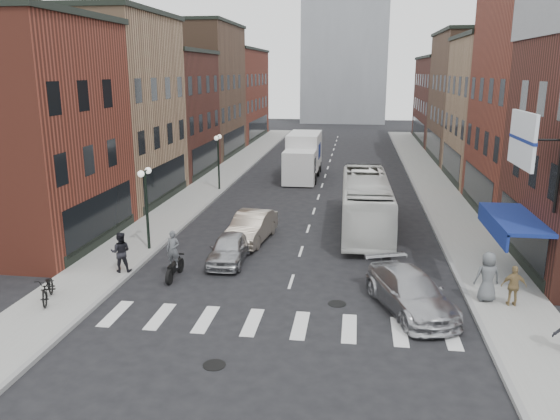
# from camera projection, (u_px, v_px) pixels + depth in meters

# --- Properties ---
(ground) EXTENTS (160.00, 160.00, 0.00)m
(ground) POSITION_uv_depth(u_px,v_px,m) (288.00, 291.00, 22.02)
(ground) COLOR black
(ground) RESTS_ON ground
(sidewalk_left) EXTENTS (3.00, 74.00, 0.15)m
(sidewalk_left) POSITION_uv_depth(u_px,v_px,m) (218.00, 179.00, 44.25)
(sidewalk_left) COLOR gray
(sidewalk_left) RESTS_ON ground
(sidewalk_right) EXTENTS (3.00, 74.00, 0.15)m
(sidewalk_right) POSITION_uv_depth(u_px,v_px,m) (433.00, 185.00, 41.95)
(sidewalk_right) COLOR gray
(sidewalk_right) RESTS_ON ground
(curb_left) EXTENTS (0.20, 74.00, 0.16)m
(curb_left) POSITION_uv_depth(u_px,v_px,m) (236.00, 181.00, 44.06)
(curb_left) COLOR gray
(curb_left) RESTS_ON ground
(curb_right) EXTENTS (0.20, 74.00, 0.16)m
(curb_right) POSITION_uv_depth(u_px,v_px,m) (413.00, 185.00, 42.17)
(curb_right) COLOR gray
(curb_right) RESTS_ON ground
(crosswalk_stripes) EXTENTS (12.00, 2.20, 0.01)m
(crosswalk_stripes) POSITION_uv_depth(u_px,v_px,m) (278.00, 324.00, 19.14)
(crosswalk_stripes) COLOR silver
(crosswalk_stripes) RESTS_ON ground
(bldg_left_near) EXTENTS (10.30, 9.20, 11.30)m
(bldg_left_near) POSITION_uv_depth(u_px,v_px,m) (0.00, 133.00, 26.95)
(bldg_left_near) COLOR maroon
(bldg_left_near) RESTS_ON ground
(bldg_left_mid_a) EXTENTS (10.30, 10.20, 12.30)m
(bldg_left_mid_a) POSITION_uv_depth(u_px,v_px,m) (90.00, 109.00, 35.94)
(bldg_left_mid_a) COLOR #916D50
(bldg_left_mid_a) RESTS_ON ground
(bldg_left_mid_b) EXTENTS (10.30, 10.20, 10.30)m
(bldg_left_mid_b) POSITION_uv_depth(u_px,v_px,m) (147.00, 113.00, 45.78)
(bldg_left_mid_b) COLOR #49221A
(bldg_left_mid_b) RESTS_ON ground
(bldg_left_far_a) EXTENTS (10.30, 12.20, 13.30)m
(bldg_left_far_a) POSITION_uv_depth(u_px,v_px,m) (186.00, 90.00, 55.96)
(bldg_left_far_a) COLOR brown
(bldg_left_far_a) RESTS_ON ground
(bldg_left_far_b) EXTENTS (10.30, 16.20, 11.30)m
(bldg_left_far_b) POSITION_uv_depth(u_px,v_px,m) (220.00, 94.00, 69.64)
(bldg_left_far_b) COLOR maroon
(bldg_left_far_b) RESTS_ON ground
(bldg_right_mid_b) EXTENTS (10.30, 10.20, 11.30)m
(bldg_right_mid_b) POSITION_uv_depth(u_px,v_px,m) (522.00, 111.00, 41.61)
(bldg_right_mid_b) COLOR #916D50
(bldg_right_mid_b) RESTS_ON ground
(bldg_right_far_a) EXTENTS (10.30, 12.20, 12.30)m
(bldg_right_far_a) POSITION_uv_depth(u_px,v_px,m) (490.00, 97.00, 52.04)
(bldg_right_far_a) COLOR brown
(bldg_right_far_a) RESTS_ON ground
(bldg_right_far_b) EXTENTS (10.30, 16.20, 10.30)m
(bldg_right_far_b) POSITION_uv_depth(u_px,v_px,m) (462.00, 100.00, 65.71)
(bldg_right_far_b) COLOR #49221A
(bldg_right_far_b) RESTS_ON ground
(awning_blue) EXTENTS (1.80, 5.00, 0.78)m
(awning_blue) POSITION_uv_depth(u_px,v_px,m) (510.00, 220.00, 22.56)
(awning_blue) COLOR navy
(awning_blue) RESTS_ON ground
(billboard_sign) EXTENTS (1.52, 3.00, 3.70)m
(billboard_sign) POSITION_uv_depth(u_px,v_px,m) (525.00, 141.00, 19.81)
(billboard_sign) COLOR black
(billboard_sign) RESTS_ON ground
(streetlamp_near) EXTENTS (0.32, 1.22, 4.11)m
(streetlamp_near) POSITION_uv_depth(u_px,v_px,m) (146.00, 193.00, 26.13)
(streetlamp_near) COLOR black
(streetlamp_near) RESTS_ON ground
(streetlamp_far) EXTENTS (0.32, 1.22, 4.11)m
(streetlamp_far) POSITION_uv_depth(u_px,v_px,m) (218.00, 152.00, 39.56)
(streetlamp_far) COLOR black
(streetlamp_far) RESTS_ON ground
(bike_rack) EXTENTS (0.08, 0.68, 0.80)m
(bike_rack) POSITION_uv_depth(u_px,v_px,m) (122.00, 259.00, 24.15)
(bike_rack) COLOR #D8590C
(bike_rack) RESTS_ON sidewalk_left
(box_truck) EXTENTS (2.61, 8.26, 3.59)m
(box_truck) POSITION_uv_depth(u_px,v_px,m) (303.00, 157.00, 44.67)
(box_truck) COLOR silver
(box_truck) RESTS_ON ground
(motorcycle_rider) EXTENTS (0.59, 2.08, 2.12)m
(motorcycle_rider) POSITION_uv_depth(u_px,v_px,m) (174.00, 256.00, 23.08)
(motorcycle_rider) COLOR black
(motorcycle_rider) RESTS_ON ground
(transit_bus) EXTENTS (2.77, 10.88, 3.02)m
(transit_bus) POSITION_uv_depth(u_px,v_px,m) (366.00, 203.00, 30.23)
(transit_bus) COLOR silver
(transit_bus) RESTS_ON ground
(sedan_left_near) EXTENTS (1.63, 3.93, 1.33)m
(sedan_left_near) POSITION_uv_depth(u_px,v_px,m) (229.00, 248.00, 25.15)
(sedan_left_near) COLOR #A7A8AC
(sedan_left_near) RESTS_ON ground
(sedan_left_far) EXTENTS (2.16, 4.81, 1.53)m
(sedan_left_far) POSITION_uv_depth(u_px,v_px,m) (251.00, 227.00, 28.22)
(sedan_left_far) COLOR #B4A492
(sedan_left_far) RESTS_ON ground
(curb_car) EXTENTS (3.67, 5.43, 1.46)m
(curb_car) POSITION_uv_depth(u_px,v_px,m) (410.00, 292.00, 20.05)
(curb_car) COLOR #ADADB2
(curb_car) RESTS_ON ground
(parked_bicycle) EXTENTS (1.33, 2.05, 1.02)m
(parked_bicycle) POSITION_uv_depth(u_px,v_px,m) (48.00, 288.00, 20.58)
(parked_bicycle) COLOR black
(parked_bicycle) RESTS_ON sidewalk_left
(ped_left_solo) EXTENTS (0.95, 0.68, 1.77)m
(ped_left_solo) POSITION_uv_depth(u_px,v_px,m) (121.00, 252.00, 23.52)
(ped_left_solo) COLOR black
(ped_left_solo) RESTS_ON sidewalk_left
(ped_right_b) EXTENTS (0.91, 0.46, 1.55)m
(ped_right_b) POSITION_uv_depth(u_px,v_px,m) (514.00, 286.00, 20.11)
(ped_right_b) COLOR olive
(ped_right_b) RESTS_ON sidewalk_right
(ped_right_c) EXTENTS (1.02, 0.74, 1.92)m
(ped_right_c) POSITION_uv_depth(u_px,v_px,m) (488.00, 277.00, 20.51)
(ped_right_c) COLOR #55595D
(ped_right_c) RESTS_ON sidewalk_right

